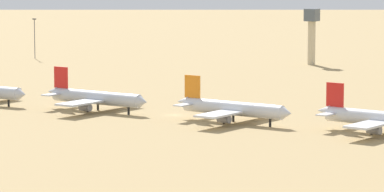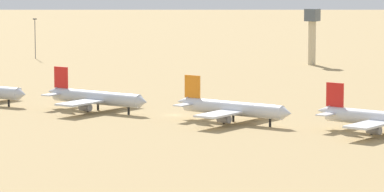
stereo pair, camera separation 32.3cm
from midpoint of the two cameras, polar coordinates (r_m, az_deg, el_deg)
name	(u,v)px [view 1 (the left image)]	position (r m, az deg, el deg)	size (l,w,h in m)	color
ground	(174,115)	(308.50, -0.96, -0.99)	(4000.00, 4000.00, 0.00)	tan
parked_jet_red_3	(96,98)	(316.43, -5.05, -0.09)	(36.95, 31.15, 12.20)	silver
parked_jet_orange_4	(232,108)	(292.63, 2.05, -0.64)	(36.50, 30.80, 12.05)	silver
parked_jet_red_5	(380,118)	(277.54, 9.67, -1.15)	(36.38, 30.83, 12.01)	silver
control_tower	(312,31)	(462.42, 6.20, 3.37)	(5.20, 5.20, 23.41)	#C6B793
light_pole_west	(35,36)	(494.61, -8.18, 3.11)	(1.80, 0.50, 17.89)	#59595E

